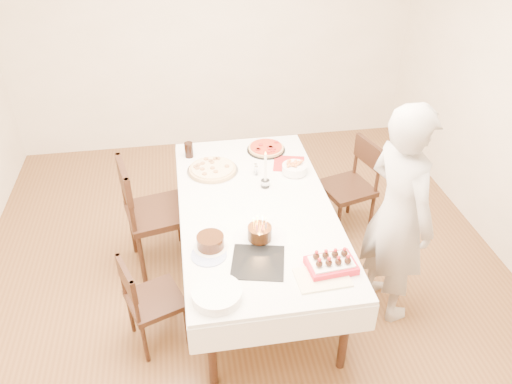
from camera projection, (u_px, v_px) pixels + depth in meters
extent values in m
plane|color=brown|center=(246.00, 283.00, 4.14)|extent=(5.00, 5.00, 0.00)
cube|color=#F1E3CB|center=(211.00, 31.00, 5.41)|extent=(4.50, 0.04, 2.70)
cube|color=white|center=(256.00, 244.00, 3.98)|extent=(1.84, 2.41, 0.75)
imported|color=#BCB6B1|center=(398.00, 215.00, 3.49)|extent=(0.57, 0.72, 1.72)
cylinder|color=beige|center=(213.00, 169.00, 4.16)|extent=(0.55, 0.55, 0.04)
cylinder|color=red|center=(266.00, 148.00, 4.45)|extent=(0.39, 0.39, 0.04)
cube|color=#B21E1E|center=(289.00, 164.00, 4.27)|extent=(0.32, 0.32, 0.01)
cylinder|color=white|center=(295.00, 169.00, 4.13)|extent=(0.22, 0.22, 0.07)
cylinder|color=white|center=(265.00, 169.00, 3.89)|extent=(0.07, 0.07, 0.33)
cylinder|color=black|center=(189.00, 150.00, 4.33)|extent=(0.09, 0.09, 0.14)
cylinder|color=#361C0D|center=(210.00, 242.00, 3.35)|extent=(0.31, 0.31, 0.10)
cube|color=black|center=(258.00, 263.00, 3.25)|extent=(0.41, 0.41, 0.01)
cylinder|color=#351E0E|center=(260.00, 229.00, 3.39)|extent=(0.17, 0.17, 0.16)
cube|color=beige|center=(322.00, 278.00, 3.13)|extent=(0.34, 0.24, 0.03)
cylinder|color=white|center=(217.00, 294.00, 2.98)|extent=(0.39, 0.39, 0.06)
cylinder|color=white|center=(209.00, 255.00, 3.31)|extent=(0.28, 0.28, 0.01)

